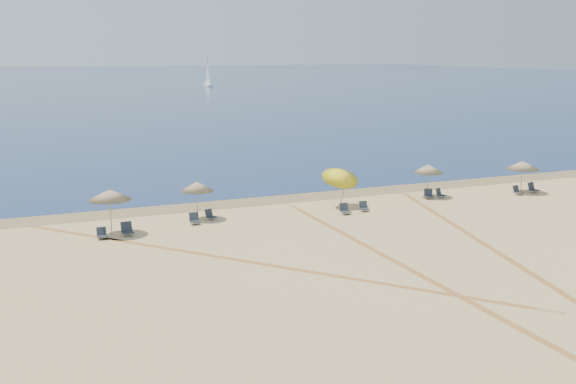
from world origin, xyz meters
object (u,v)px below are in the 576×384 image
object	(u,v)px
umbrella_3	(341,175)
chair_7	(429,194)
chair_3	(194,219)
chair_6	(364,207)
chair_5	(345,209)
sailboat_0	(208,77)
chair_4	(210,215)
chair_8	(440,194)
chair_2	(127,229)
umbrella_5	(522,165)
umbrella_4	(428,169)
chair_1	(102,234)
umbrella_2	(197,186)
chair_9	(517,191)
chair_10	(533,188)
umbrella_1	(110,195)

from	to	relation	value
umbrella_3	chair_7	distance (m)	6.72
chair_3	chair_6	world-z (taller)	chair_3
chair_5	sailboat_0	distance (m)	151.82
chair_4	chair_8	world-z (taller)	chair_8
chair_2	chair_4	world-z (taller)	chair_2
umbrella_5	chair_6	xyz separation A→B (m)	(-12.63, -0.72, -1.66)
umbrella_4	umbrella_5	size ratio (longest dim) A/B	1.00
chair_1	chair_5	bearing A→B (deg)	0.68
chair_2	chair_8	size ratio (longest dim) A/B	0.96
chair_6	sailboat_0	size ratio (longest dim) A/B	0.08
umbrella_2	sailboat_0	world-z (taller)	sailboat_0
chair_5	chair_7	size ratio (longest dim) A/B	0.83
chair_6	chair_9	bearing A→B (deg)	10.88
umbrella_4	chair_7	size ratio (longest dim) A/B	2.88
sailboat_0	chair_4	bearing A→B (deg)	-108.06
umbrella_2	chair_9	size ratio (longest dim) A/B	3.37
chair_7	chair_9	world-z (taller)	chair_7
chair_9	chair_10	world-z (taller)	chair_10
umbrella_5	chair_7	distance (m)	7.21
chair_9	chair_6	bearing A→B (deg)	171.37
chair_6	chair_2	bearing A→B (deg)	-170.16
umbrella_1	umbrella_2	world-z (taller)	umbrella_1
umbrella_5	chair_4	size ratio (longest dim) A/B	3.11
chair_2	chair_6	xyz separation A→B (m)	(14.23, 0.09, -0.05)
chair_1	chair_10	size ratio (longest dim) A/B	0.77
chair_2	chair_8	distance (m)	20.87
umbrella_3	chair_5	size ratio (longest dim) A/B	4.30
chair_7	chair_9	bearing A→B (deg)	11.37
chair_4	umbrella_3	bearing A→B (deg)	-23.51
chair_3	chair_10	distance (m)	23.74
chair_8	chair_6	bearing A→B (deg)	168.29
umbrella_1	chair_4	distance (m)	6.17
chair_2	chair_10	distance (m)	27.63
umbrella_3	chair_3	bearing A→B (deg)	-176.08
umbrella_5	chair_7	xyz separation A→B (m)	(-6.98, 0.75, -1.63)
umbrella_4	chair_10	distance (m)	7.86
chair_3	chair_4	distance (m)	1.31
umbrella_2	chair_9	world-z (taller)	umbrella_2
chair_2	chair_9	bearing A→B (deg)	-2.19
chair_4	chair_5	size ratio (longest dim) A/B	1.12
chair_10	chair_5	bearing A→B (deg)	170.96
chair_7	umbrella_4	bearing A→B (deg)	88.01
umbrella_5	chair_10	xyz separation A→B (m)	(0.77, -0.29, -1.61)
chair_9	umbrella_4	bearing A→B (deg)	154.67
umbrella_2	chair_6	world-z (taller)	umbrella_2
chair_7	chair_8	distance (m)	0.94
chair_1	chair_9	bearing A→B (deg)	1.65
sailboat_0	umbrella_3	bearing A→B (deg)	-104.97
chair_5	chair_10	distance (m)	14.83
umbrella_3	umbrella_4	distance (m)	6.71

